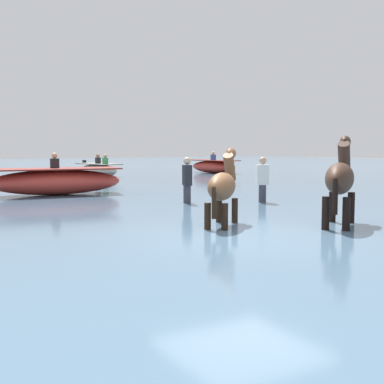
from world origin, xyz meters
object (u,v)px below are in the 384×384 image
at_px(horse_trailing_dark_bay, 340,181).
at_px(boat_mid_outer, 98,170).
at_px(boat_far_offshore, 56,181).
at_px(person_onlooker_right, 187,186).
at_px(boat_distant_west, 213,166).
at_px(horse_lead_bay, 223,189).
at_px(person_wading_mid, 262,185).

relative_size(horse_trailing_dark_bay, boat_mid_outer, 0.67).
height_order(boat_far_offshore, person_onlooker_right, boat_far_offshore).
bearing_deg(horse_trailing_dark_bay, boat_distant_west, 63.60).
relative_size(horse_lead_bay, horse_trailing_dark_bay, 0.88).
xyz_separation_m(horse_lead_bay, boat_far_offshore, (-0.89, 7.82, -0.29)).
bearing_deg(boat_distant_west, boat_mid_outer, 178.98).
distance_m(horse_lead_bay, person_wading_mid, 4.31).
distance_m(boat_mid_outer, boat_far_offshore, 9.54).
height_order(horse_trailing_dark_bay, boat_mid_outer, horse_trailing_dark_bay).
xyz_separation_m(boat_mid_outer, person_wading_mid, (-0.44, -13.37, 0.12)).
distance_m(boat_mid_outer, person_wading_mid, 13.38).
relative_size(horse_lead_bay, boat_distant_west, 0.54).
height_order(boat_mid_outer, person_wading_mid, person_wading_mid).
height_order(horse_lead_bay, person_wading_mid, horse_lead_bay).
bearing_deg(person_onlooker_right, boat_far_offshore, 119.41).
bearing_deg(person_wading_mid, boat_mid_outer, 88.12).
height_order(boat_mid_outer, boat_far_offshore, boat_far_offshore).
relative_size(boat_distant_west, person_wading_mid, 2.13).
xyz_separation_m(boat_mid_outer, boat_distant_west, (6.76, -0.12, 0.03)).
distance_m(boat_mid_outer, person_onlooker_right, 12.68).
relative_size(horse_trailing_dark_bay, boat_far_offshore, 0.51).
xyz_separation_m(horse_lead_bay, boat_mid_outer, (3.69, 16.19, -0.37)).
relative_size(boat_mid_outer, boat_far_offshore, 0.76).
xyz_separation_m(boat_distant_west, person_onlooker_right, (-9.03, -12.35, 0.09)).
bearing_deg(boat_far_offshore, horse_lead_bay, -83.48).
height_order(horse_lead_bay, boat_mid_outer, horse_lead_bay).
bearing_deg(boat_distant_west, horse_lead_bay, -123.04).
xyz_separation_m(horse_trailing_dark_bay, boat_distant_west, (8.55, 17.23, -0.49)).
relative_size(boat_mid_outer, person_onlooker_right, 1.96).
bearing_deg(boat_distant_west, person_onlooker_right, -126.18).
bearing_deg(boat_far_offshore, person_wading_mid, -50.35).
bearing_deg(boat_far_offshore, boat_mid_outer, 61.30).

